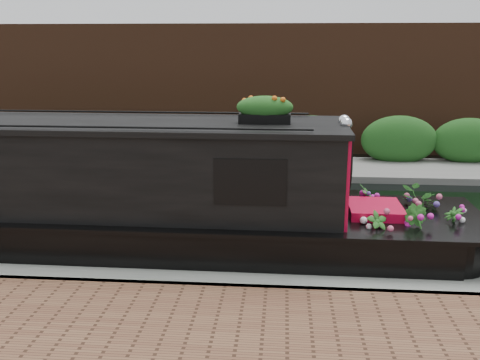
{
  "coord_description": "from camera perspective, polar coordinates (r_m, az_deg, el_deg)",
  "views": [
    {
      "loc": [
        1.3,
        -10.16,
        3.43
      ],
      "look_at": [
        0.51,
        -0.6,
        0.96
      ],
      "focal_mm": 40.0,
      "sensor_mm": 36.0,
      "label": 1
    }
  ],
  "objects": [
    {
      "name": "far_hedge",
      "position": [
        15.69,
        -0.14,
        1.84
      ],
      "size": [
        40.0,
        1.1,
        2.8
      ],
      "primitive_type": "cube",
      "color": "#1E4F1A",
      "rests_on": "ground"
    },
    {
      "name": "ground",
      "position": [
        10.8,
        -2.45,
        -4.07
      ],
      "size": [
        80.0,
        80.0,
        0.0
      ],
      "primitive_type": "plane",
      "color": "black",
      "rests_on": "ground"
    },
    {
      "name": "far_bank_path",
      "position": [
        14.82,
        -0.44,
        1.08
      ],
      "size": [
        40.0,
        2.4,
        0.34
      ],
      "primitive_type": "cube",
      "color": "slate",
      "rests_on": "ground"
    },
    {
      "name": "near_bank_coping",
      "position": [
        7.78,
        -5.52,
        -11.77
      ],
      "size": [
        40.0,
        0.6,
        0.5
      ],
      "primitive_type": "cube",
      "color": "gray",
      "rests_on": "ground"
    },
    {
      "name": "narrowboat",
      "position": [
        9.13,
        -16.73,
        -2.52
      ],
      "size": [
        12.33,
        2.26,
        2.88
      ],
      "rotation": [
        0.0,
        0.0,
        -0.01
      ],
      "color": "black",
      "rests_on": "ground"
    },
    {
      "name": "far_brick_wall",
      "position": [
        17.74,
        0.44,
        3.31
      ],
      "size": [
        40.0,
        1.0,
        8.0
      ],
      "primitive_type": "cube",
      "color": "#4C2A19",
      "rests_on": "ground"
    }
  ]
}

